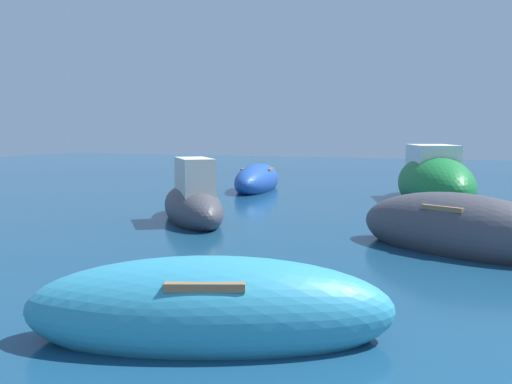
{
  "coord_description": "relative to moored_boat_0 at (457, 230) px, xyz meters",
  "views": [
    {
      "loc": [
        -2.22,
        -4.26,
        2.11
      ],
      "look_at": [
        -8.37,
        10.5,
        0.35
      ],
      "focal_mm": 38.79,
      "sensor_mm": 36.0,
      "label": 1
    }
  ],
  "objects": [
    {
      "name": "moored_boat_1",
      "position": [
        -7.23,
        8.2,
        -0.03
      ],
      "size": [
        2.17,
        4.63,
        1.21
      ],
      "rotation": [
        0.0,
        0.0,
        4.9
      ],
      "color": "#1E479E",
      "rests_on": "ground"
    },
    {
      "name": "moored_boat_2",
      "position": [
        -5.94,
        1.09,
        0.05
      ],
      "size": [
        3.33,
        3.66,
        1.75
      ],
      "rotation": [
        0.0,
        0.0,
        2.26
      ],
      "color": "#3F3F47",
      "rests_on": "ground"
    },
    {
      "name": "moored_boat_4",
      "position": [
        -1.0,
        7.21,
        0.2
      ],
      "size": [
        3.5,
        5.56,
        2.1
      ],
      "rotation": [
        0.0,
        0.0,
        5.03
      ],
      "color": "#197233",
      "rests_on": "ground"
    },
    {
      "name": "moored_boat_5",
      "position": [
        -2.09,
        -5.47,
        -0.06
      ],
      "size": [
        3.94,
        2.56,
        1.11
      ],
      "rotation": [
        0.0,
        0.0,
        3.53
      ],
      "color": "teal",
      "rests_on": "ground"
    },
    {
      "name": "moored_boat_0",
      "position": [
        0.0,
        0.0,
        0.0
      ],
      "size": [
        4.07,
        2.96,
        1.33
      ],
      "rotation": [
        0.0,
        0.0,
        5.84
      ],
      "color": "#3F3F47",
      "rests_on": "ground"
    }
  ]
}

